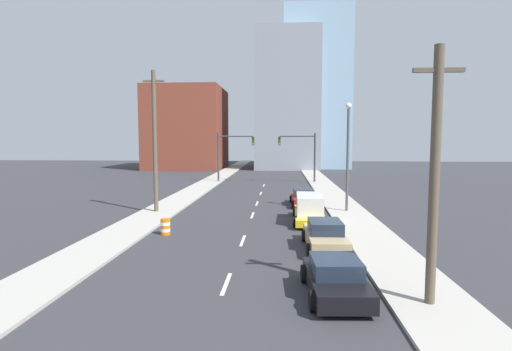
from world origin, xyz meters
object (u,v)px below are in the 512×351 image
Objects in this scene: traffic_barrel at (165,227)px; sedan_red at (303,198)px; sedan_black at (335,278)px; box_truck_yellow at (309,209)px; utility_pole_left_mid at (155,141)px; utility_pole_right_near at (435,176)px; traffic_signal_right at (304,150)px; sedan_tan at (325,236)px; street_lamp at (348,149)px; traffic_signal_left at (229,150)px.

sedan_red is (8.64, 11.18, 0.16)m from traffic_barrel.
sedan_black is 12.85m from box_truck_yellow.
sedan_black is (11.44, -15.51, -4.85)m from utility_pole_left_mid.
utility_pole_right_near is at bearing -76.07° from box_truck_yellow.
box_truck_yellow reaches higher than sedan_black.
sedan_red is at bearing 87.26° from sedan_black.
traffic_signal_right is 32.09m from sedan_tan.
traffic_barrel is (-9.73, -29.44, -3.73)m from traffic_signal_right.
sedan_tan is at bearing 111.13° from utility_pole_right_near.
traffic_barrel is at bearing -145.75° from street_lamp.
sedan_tan is (-2.70, 6.99, -3.73)m from utility_pole_right_near.
traffic_signal_right is at bearing 85.52° from sedan_black.
traffic_barrel is 12.29m from sedan_black.
utility_pole_right_near is 21.81m from utility_pole_left_mid.
traffic_signal_right reaches higher than traffic_barrel.
traffic_signal_left is 1.47× the size of sedan_black.
utility_pole_left_mid is at bearing -118.88° from traffic_signal_right.
traffic_signal_right is 0.60× the size of utility_pole_left_mid.
street_lamp is at bearing -84.46° from traffic_signal_right.
utility_pole_left_mid is 15.74m from sedan_tan.
sedan_red is (-1.09, -18.26, -3.57)m from traffic_signal_right.
sedan_black is at bearing -100.49° from street_lamp.
traffic_barrel is 9.35m from sedan_tan.
utility_pole_left_mid reaches higher than sedan_black.
sedan_red is at bearing 52.30° from traffic_barrel.
street_lamp is 11.63m from sedan_tan.
utility_pole_left_mid is at bearing 123.45° from sedan_black.
utility_pole_right_near is 1.79× the size of sedan_tan.
utility_pole_left_mid is 2.24× the size of sedan_tan.
utility_pole_left_mid is 2.45× the size of sedan_black.
sedan_tan is at bearing -104.87° from street_lamp.
utility_pole_left_mid is 8.92m from traffic_barrel.
sedan_tan is at bearing -15.22° from traffic_barrel.
sedan_tan is at bearing -91.28° from traffic_signal_right.
box_truck_yellow is (8.68, 4.19, 0.43)m from traffic_barrel.
utility_pole_right_near is (1.99, -38.88, 0.19)m from traffic_signal_right.
street_lamp reaches higher than traffic_signal_left.
sedan_tan is (9.15, -31.89, -3.54)m from traffic_signal_left.
traffic_signal_left is 39.27m from sedan_black.
traffic_signal_left is 1.33× the size of sedan_red.
traffic_signal_right is 6.77× the size of traffic_barrel.
street_lamp is (14.53, 1.18, -0.65)m from utility_pole_left_mid.
street_lamp reaches higher than traffic_signal_right.
box_truck_yellow is at bearing 102.59° from utility_pole_right_near.
utility_pole_right_near is at bearing -70.42° from sedan_tan.
utility_pole_right_near is 15.55m from traffic_barrel.
utility_pole_left_mid reaches higher than traffic_signal_right.
street_lamp is at bearing 34.25° from traffic_barrel.
traffic_signal_right is 1.07× the size of box_truck_yellow.
sedan_tan is (0.30, 6.20, 0.04)m from sedan_black.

